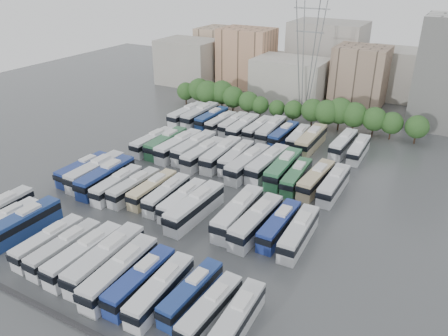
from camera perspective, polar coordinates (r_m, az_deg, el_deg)
The scene contains 56 objects.
ground at distance 77.66m, azimuth -3.86°, elevation -3.10°, with size 220.00×220.00×0.00m, color #424447.
parapet at distance 57.99m, azimuth -22.60°, elevation -16.50°, with size 56.00×0.50×0.50m, color #2D2D30.
tree_line at distance 111.21m, azimuth 7.52°, elevation 8.24°, with size 65.57×7.84×8.03m.
city_buildings at distance 139.39m, azimuth 9.94°, elevation 13.14°, with size 102.00×35.00×20.00m.
electricity_pylon at distance 114.02m, azimuth 11.03°, elevation 15.84°, with size 9.00×6.91×33.83m.
bus_r0_s1 at distance 73.85m, azimuth -26.59°, elevation -6.21°, with size 2.53×10.93×3.42m.
bus_r0_s2 at distance 71.47m, azimuth -24.91°, elevation -6.67°, with size 3.09×12.71×3.97m.
bus_r0_s4 at distance 66.34m, azimuth -21.92°, elevation -8.91°, with size 2.61×11.20×3.50m.
bus_r0_s5 at distance 64.09m, azimuth -20.04°, elevation -9.80°, with size 2.70×11.62×3.63m.
bus_r0_s6 at distance 61.85m, azimuth -17.77°, elevation -10.69°, with size 2.78×12.38×3.88m.
bus_r0_s7 at distance 60.04m, azimuth -15.20°, elevation -11.38°, with size 3.39×13.34×4.16m.
bus_r0_s8 at distance 57.52m, azimuth -13.42°, elevation -13.08°, with size 3.42×12.98×4.04m.
bus_r0_s9 at distance 56.09m, azimuth -10.85°, elevation -14.20°, with size 2.67×11.69×3.66m.
bus_r0_s10 at distance 54.35m, azimuth -8.29°, elevation -15.48°, with size 3.07×11.79×3.67m.
bus_r0_s11 at distance 53.84m, azimuth -4.30°, elevation -15.91°, with size 2.72×10.86×3.38m.
bus_r0_s12 at distance 51.74m, azimuth -1.80°, elevation -17.93°, with size 2.82×10.86×3.38m.
bus_r0_s13 at distance 50.55m, azimuth 1.68°, elevation -19.16°, with size 2.84×11.14×3.47m.
bus_r1_s0 at distance 85.77m, azimuth -17.94°, elevation -0.13°, with size 2.83×11.57×3.61m.
bus_r1_s1 at distance 83.61m, azimuth -16.39°, elevation -0.41°, with size 2.88×13.10×4.11m.
bus_r1_s2 at distance 81.05m, azimuth -15.16°, elevation -1.09°, with size 3.28×13.27×4.14m.
bus_r1_s3 at distance 78.31m, azimuth -13.79°, elevation -2.11°, with size 2.88×11.62×3.62m.
bus_r1_s4 at distance 76.96m, azimuth -11.64°, elevation -2.42°, with size 2.83×11.44×3.57m.
bus_r1_s5 at distance 75.74m, azimuth -9.30°, elevation -2.71°, with size 2.48×11.22×3.52m.
bus_r1_s6 at distance 73.74m, azimuth -7.46°, elevation -3.41°, with size 2.96×11.39×3.54m.
bus_r1_s7 at distance 71.67m, azimuth -5.41°, elevation -4.20°, with size 2.58×11.38×3.56m.
bus_r1_s8 at distance 69.09m, azimuth -3.82°, elevation -5.09°, with size 3.30×13.28×4.14m.
bus_r1_s10 at distance 67.48m, azimuth 1.83°, elevation -5.86°, with size 3.30×13.33×4.16m.
bus_r1_s11 at distance 65.67m, azimuth 4.23°, elevation -6.94°, with size 3.24×13.06×4.07m.
bus_r1_s12 at distance 65.58m, azimuth 7.24°, elevation -7.37°, with size 2.60×11.58×3.63m.
bus_r1_s13 at distance 64.18m, azimuth 9.75°, elevation -8.31°, with size 3.07×12.05×3.75m.
bus_r2_s1 at distance 95.00m, azimuth -9.30°, elevation 3.42°, with size 2.99×12.09×3.77m.
bus_r2_s2 at distance 93.77m, azimuth -7.56°, elevation 3.30°, with size 3.13×12.75×3.98m.
bus_r2_s3 at distance 91.65m, azimuth -5.94°, elevation 2.90°, with size 3.45×13.28×4.13m.
bus_r2_s4 at distance 90.59m, azimuth -3.90°, elevation 2.70°, with size 3.14×13.14×4.10m.
bus_r2_s5 at distance 87.65m, azimuth -2.72°, elevation 1.85°, with size 3.26×12.67×3.94m.
bus_r2_s6 at distance 87.17m, azimuth -0.38°, elevation 1.80°, with size 3.23×13.16×4.10m.
bus_r2_s7 at distance 86.31m, azimuth 1.65°, elevation 1.43°, with size 3.24×12.22×3.80m.
bus_r2_s8 at distance 83.29m, azimuth 3.15°, elevation 0.61°, with size 3.47×13.53×4.21m.
bus_r2_s9 at distance 83.53m, azimuth 5.72°, elevation 0.59°, with size 3.53×13.52×4.21m.
bus_r2_s10 at distance 82.08m, azimuth 7.75°, elevation -0.00°, with size 3.37×13.44×4.19m.
bus_r2_s11 at distance 79.88m, azimuth 9.43°, elevation -1.09°, with size 3.14×11.75×3.65m.
bus_r2_s12 at distance 79.41m, azimuth 11.93°, elevation -1.42°, with size 3.27×12.31×3.83m.
bus_r2_s13 at distance 78.30m, azimuth 14.13°, elevation -2.08°, with size 2.66×12.11×3.80m.
bus_r3_s0 at distance 110.69m, azimuth -4.83°, elevation 7.00°, with size 3.37×13.04×4.06m.
bus_r3_s1 at distance 109.73m, azimuth -3.14°, elevation 6.92°, with size 3.16×13.48×4.21m.
bus_r3_s2 at distance 108.07m, azimuth -1.60°, elevation 6.51°, with size 3.04×11.92×3.71m.
bus_r3_s3 at distance 105.54m, azimuth -0.40°, elevation 5.97°, with size 2.95×11.07×3.44m.
bus_r3_s4 at distance 104.50m, azimuth 1.25°, elevation 5.78°, with size 2.50×11.27×3.53m.
bus_r3_s5 at distance 101.72m, azimuth 2.52°, elevation 5.32°, with size 2.91×12.58×3.94m.
bus_r3_s6 at distance 101.53m, azimuth 4.49°, elevation 5.15°, with size 2.72×11.77×3.68m.
bus_r3_s7 at distance 100.35m, azimuth 6.18°, elevation 4.93°, with size 3.41×13.08×4.07m.
bus_r3_s8 at distance 98.59m, azimuth 7.79°, elevation 4.34°, with size 2.90×11.84×3.69m.
bus_r3_s9 at distance 97.81m, azimuth 9.66°, elevation 3.96°, with size 2.94×11.08×3.44m.
bus_r3_s10 at distance 96.00m, azimuth 11.31°, elevation 3.63°, with size 2.94×13.34×4.18m.
bus_r3_s12 at distance 96.09m, azimuth 15.32°, elevation 3.09°, with size 3.08×12.17×3.79m.
bus_r3_s13 at distance 94.44m, azimuth 17.18°, elevation 2.36°, with size 2.66×11.36×3.55m.
Camera 1 is at (37.75, -56.64, 37.37)m, focal length 35.00 mm.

